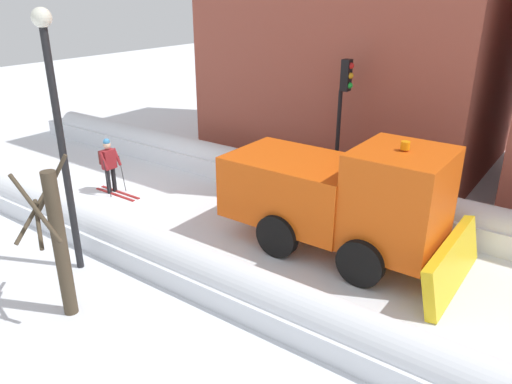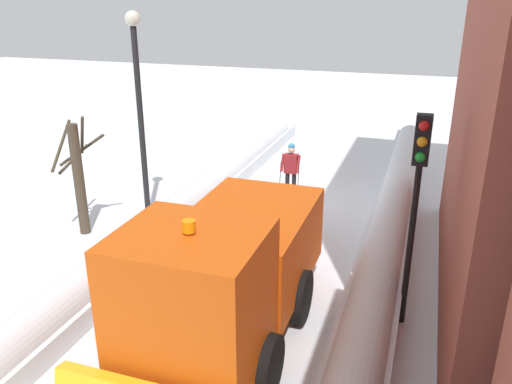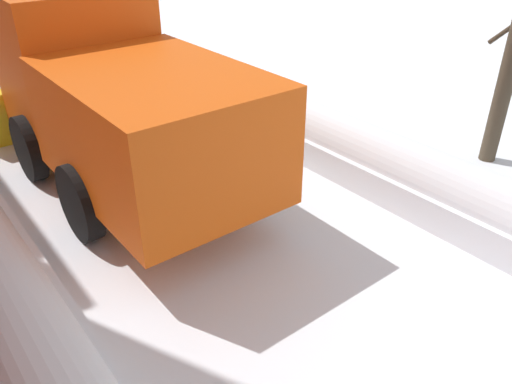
% 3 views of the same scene
% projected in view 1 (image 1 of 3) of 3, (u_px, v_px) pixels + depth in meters
% --- Properties ---
extents(ground_plane, '(80.00, 80.00, 0.00)m').
position_uv_depth(ground_plane, '(432.00, 289.00, 10.86)').
color(ground_plane, white).
extents(snowbank_left, '(1.10, 36.00, 1.08)m').
position_uv_depth(snowbank_left, '(470.00, 223.00, 12.83)').
color(snowbank_left, white).
rests_on(snowbank_left, ground).
extents(snowbank_right, '(1.10, 36.00, 0.93)m').
position_uv_depth(snowbank_right, '(383.00, 347.00, 8.56)').
color(snowbank_right, white).
rests_on(snowbank_right, ground).
extents(plow_truck, '(3.20, 5.98, 3.12)m').
position_uv_depth(plow_truck, '(342.00, 197.00, 11.92)').
color(plow_truck, '#DB510F').
rests_on(plow_truck, ground).
extents(skier, '(0.62, 1.80, 1.81)m').
position_uv_depth(skier, '(109.00, 163.00, 15.66)').
color(skier, black).
rests_on(skier, ground).
extents(traffic_light_pole, '(0.28, 0.42, 4.27)m').
position_uv_depth(traffic_light_pole, '(343.00, 103.00, 14.53)').
color(traffic_light_pole, black).
rests_on(traffic_light_pole, ground).
extents(street_lamp, '(0.40, 0.40, 5.82)m').
position_uv_depth(street_lamp, '(57.00, 117.00, 10.36)').
color(street_lamp, black).
rests_on(street_lamp, ground).
extents(bare_tree_near, '(1.26, 1.31, 3.32)m').
position_uv_depth(bare_tree_near, '(58.00, 241.00, 9.47)').
color(bare_tree_near, '#453A2B').
rests_on(bare_tree_near, ground).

